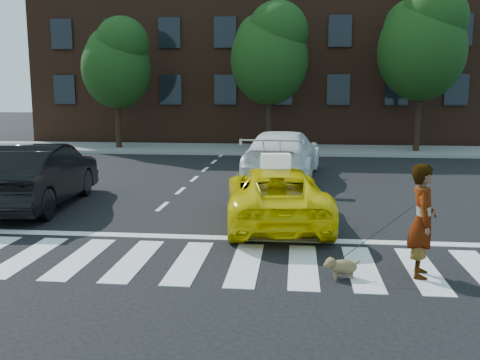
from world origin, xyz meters
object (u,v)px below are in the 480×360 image
object	(u,v)px
tree_right	(423,40)
taxi	(276,195)
tree_left	(117,60)
tree_mid	(270,50)
black_sedan	(37,175)
woman	(423,221)
dog	(341,266)
white_suv	(283,154)

from	to	relation	value
tree_right	taxi	world-z (taller)	tree_right
tree_left	taxi	bearing A→B (deg)	-59.08
tree_mid	black_sedan	bearing A→B (deg)	-112.44
tree_left	tree_mid	size ratio (longest dim) A/B	0.92
tree_right	black_sedan	world-z (taller)	tree_right
taxi	woman	size ratio (longest dim) A/B	2.51
tree_left	dog	world-z (taller)	tree_left
tree_right	dog	size ratio (longest dim) A/B	12.75
taxi	tree_left	bearing A→B (deg)	-65.64
tree_left	dog	size ratio (longest dim) A/B	10.77
taxi	dog	size ratio (longest dim) A/B	7.72
dog	black_sedan	bearing A→B (deg)	141.99
tree_mid	tree_right	world-z (taller)	tree_right
black_sedan	dog	distance (m)	8.74
tree_left	white_suv	bearing A→B (deg)	-41.65
woman	tree_mid	bearing A→B (deg)	19.81
tree_left	tree_mid	distance (m)	7.51
tree_right	black_sedan	distance (m)	18.41
tree_mid	taxi	world-z (taller)	tree_mid
tree_right	black_sedan	xyz separation A→B (m)	(-12.34, -12.93, -4.43)
tree_right	white_suv	size ratio (longest dim) A/B	1.38
tree_mid	taxi	size ratio (longest dim) A/B	1.52
woman	dog	size ratio (longest dim) A/B	3.07
white_suv	dog	bearing A→B (deg)	103.00
tree_right	white_suv	world-z (taller)	tree_right
black_sedan	dog	xyz separation A→B (m)	(7.40, -4.60, -0.63)
white_suv	woman	world-z (taller)	woman
woman	dog	xyz separation A→B (m)	(-1.29, -0.23, -0.73)
black_sedan	tree_right	bearing A→B (deg)	-138.84
white_suv	dog	distance (m)	10.19
black_sedan	dog	bearing A→B (deg)	142.96
tree_left	woman	world-z (taller)	tree_left
tree_mid	white_suv	size ratio (longest dim) A/B	1.27
tree_right	black_sedan	size ratio (longest dim) A/B	1.52
tree_left	taxi	world-z (taller)	tree_left
black_sedan	woman	xyz separation A→B (m)	(8.70, -4.37, 0.10)
white_suv	woman	size ratio (longest dim) A/B	3.00
tree_left	woman	bearing A→B (deg)	-57.88
tree_mid	woman	world-z (taller)	tree_mid
tree_mid	white_suv	distance (m)	8.50
tree_left	woman	xyz separation A→B (m)	(10.86, -17.30, -3.51)
white_suv	taxi	bearing A→B (deg)	96.27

